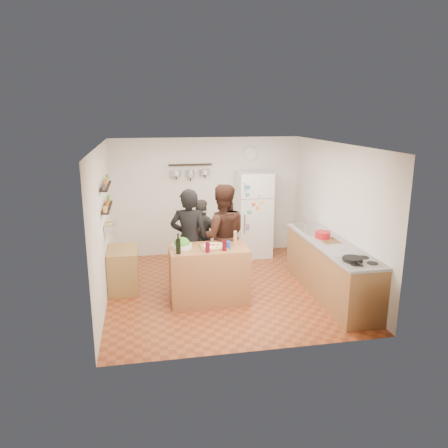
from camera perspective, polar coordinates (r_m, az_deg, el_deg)
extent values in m
plane|color=brown|center=(7.75, 0.14, -8.44)|extent=(4.20, 4.20, 0.00)
plane|color=white|center=(7.16, 0.15, 10.32)|extent=(4.20, 4.20, 0.00)
plane|color=silver|center=(9.38, -2.27, 3.60)|extent=(4.00, 0.00, 4.00)
plane|color=silver|center=(7.26, -15.55, -0.16)|extent=(0.00, 4.20, 4.20)
plane|color=silver|center=(7.97, 14.42, 1.19)|extent=(0.00, 4.20, 4.20)
cube|color=#A7643D|center=(7.15, -2.00, -6.56)|extent=(1.25, 0.72, 0.91)
cube|color=olive|center=(6.99, -1.36, -3.01)|extent=(0.42, 0.34, 0.02)
cylinder|color=beige|center=(6.98, -1.36, -2.87)|extent=(0.34, 0.34, 0.02)
cylinder|color=silver|center=(6.99, -5.51, -2.89)|extent=(0.32, 0.32, 0.06)
cylinder|color=black|center=(6.70, -6.00, -2.92)|extent=(0.08, 0.08, 0.23)
cylinder|color=#510619|center=(6.74, -2.15, -3.04)|extent=(0.07, 0.07, 0.16)
cylinder|color=#4F060F|center=(6.82, 0.04, -2.81)|extent=(0.07, 0.07, 0.17)
cylinder|color=#A88246|center=(7.09, 1.49, -2.01)|extent=(0.06, 0.06, 0.19)
cylinder|color=#1B4095|center=(6.91, 0.57, -2.76)|extent=(0.07, 0.07, 0.12)
imported|color=black|center=(7.43, -4.54, -2.17)|extent=(0.75, 0.60, 1.79)
imported|color=black|center=(7.58, -0.24, -1.63)|extent=(0.95, 0.77, 1.83)
imported|color=#282624|center=(8.01, -2.85, -2.02)|extent=(0.94, 0.72, 1.49)
cube|color=#9E7042|center=(7.59, 13.72, -5.74)|extent=(0.63, 2.63, 0.90)
cube|color=white|center=(6.64, 17.29, -4.73)|extent=(0.60, 0.62, 0.02)
cylinder|color=black|center=(6.60, 16.46, -4.44)|extent=(0.29, 0.29, 0.06)
cube|color=silver|center=(8.20, 11.50, -0.69)|extent=(0.50, 0.80, 0.03)
cube|color=brown|center=(7.54, 13.61, -2.19)|extent=(0.30, 0.40, 0.02)
cylinder|color=#AE131B|center=(7.66, 12.74, -1.36)|extent=(0.26, 0.26, 0.11)
cube|color=white|center=(9.30, 3.87, 1.29)|extent=(0.70, 0.68, 1.80)
cylinder|color=silver|center=(9.42, 3.50, 9.17)|extent=(0.30, 0.03, 0.30)
cube|color=black|center=(7.40, -15.02, 2.12)|extent=(0.12, 1.00, 0.02)
cube|color=black|center=(7.33, -15.20, 4.79)|extent=(0.12, 1.00, 0.02)
cube|color=silver|center=(7.47, -14.62, -0.49)|extent=(0.18, 0.35, 0.14)
cube|color=olive|center=(7.81, -13.02, -5.78)|extent=(0.50, 0.80, 0.73)
cube|color=black|center=(9.13, -4.41, 7.72)|extent=(0.90, 0.04, 0.04)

